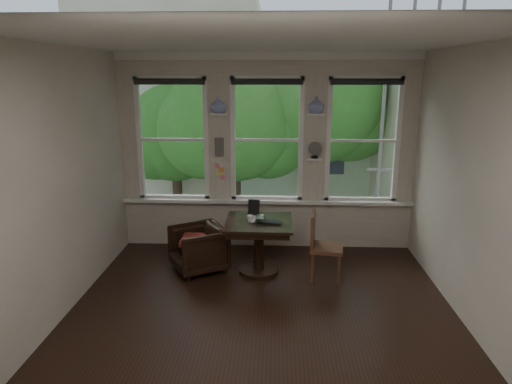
{
  "coord_description": "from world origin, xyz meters",
  "views": [
    {
      "loc": [
        0.15,
        -4.7,
        2.7
      ],
      "look_at": [
        -0.11,
        0.9,
        1.23
      ],
      "focal_mm": 32.0,
      "sensor_mm": 36.0,
      "label": 1
    }
  ],
  "objects_px": {
    "laptop": "(267,223)",
    "table": "(259,247)",
    "side_chair_right": "(327,247)",
    "mug": "(250,218)",
    "armchair_left": "(198,249)"
  },
  "relations": [
    {
      "from": "laptop",
      "to": "table",
      "type": "bearing_deg",
      "value": 144.6
    },
    {
      "from": "side_chair_right",
      "to": "laptop",
      "type": "xyz_separation_m",
      "value": [
        -0.79,
        0.06,
        0.3
      ]
    },
    {
      "from": "laptop",
      "to": "mug",
      "type": "relative_size",
      "value": 3.93
    },
    {
      "from": "table",
      "to": "armchair_left",
      "type": "bearing_deg",
      "value": 177.53
    },
    {
      "from": "armchair_left",
      "to": "mug",
      "type": "bearing_deg",
      "value": 55.87
    },
    {
      "from": "armchair_left",
      "to": "mug",
      "type": "distance_m",
      "value": 0.87
    },
    {
      "from": "side_chair_right",
      "to": "mug",
      "type": "relative_size",
      "value": 10.14
    },
    {
      "from": "mug",
      "to": "laptop",
      "type": "bearing_deg",
      "value": -23.67
    },
    {
      "from": "side_chair_right",
      "to": "armchair_left",
      "type": "bearing_deg",
      "value": 90.46
    },
    {
      "from": "table",
      "to": "armchair_left",
      "type": "height_order",
      "value": "table"
    },
    {
      "from": "side_chair_right",
      "to": "mug",
      "type": "xyz_separation_m",
      "value": [
        -1.02,
        0.17,
        0.33
      ]
    },
    {
      "from": "table",
      "to": "laptop",
      "type": "relative_size",
      "value": 2.52
    },
    {
      "from": "armchair_left",
      "to": "side_chair_right",
      "type": "xyz_separation_m",
      "value": [
        1.76,
        -0.22,
        0.14
      ]
    },
    {
      "from": "table",
      "to": "side_chair_right",
      "type": "xyz_separation_m",
      "value": [
        0.91,
        -0.19,
        0.09
      ]
    },
    {
      "from": "side_chair_right",
      "to": "laptop",
      "type": "height_order",
      "value": "side_chair_right"
    }
  ]
}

